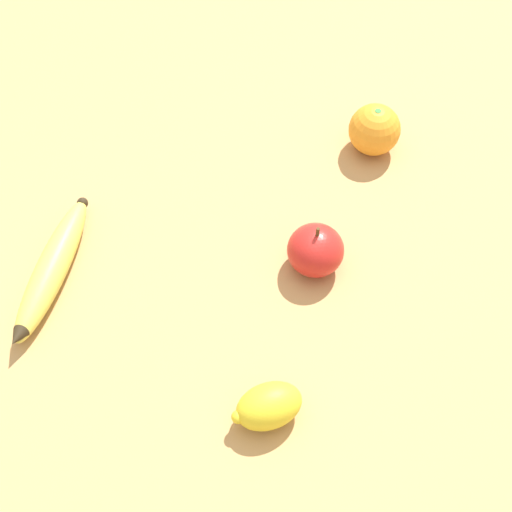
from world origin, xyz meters
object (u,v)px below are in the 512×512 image
banana (52,269)px  orange (374,130)px  lemon (268,406)px  apple (315,250)px

banana → orange: orange is taller
orange → lemon: (0.42, 0.05, -0.01)m
apple → lemon: 0.21m
orange → banana: bearing=-34.3°
banana → apple: apple is taller
orange → apple: (0.22, 0.01, -0.00)m
orange → lemon: 0.42m
banana → lemon: 0.32m
apple → lemon: apple is taller
lemon → apple: bearing=-168.7°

